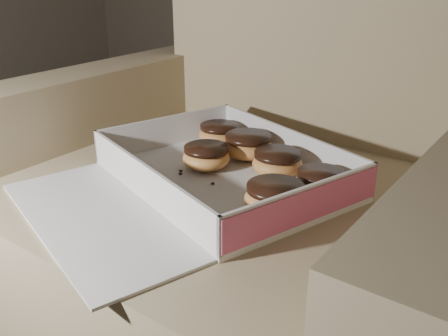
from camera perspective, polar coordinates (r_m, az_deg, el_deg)
The scene contains 13 objects.
armchair at distance 1.05m, azimuth 2.49°, elevation -6.74°, with size 0.96×0.81×1.01m.
bakery_box at distance 0.90m, azimuth -2.25°, elevation -1.54°, with size 0.57×0.61×0.07m.
donut_a at distance 0.96m, azimuth -2.06°, elevation 1.33°, with size 0.09×0.09×0.05m.
donut_b at distance 1.09m, azimuth -0.58°, elevation 3.97°, with size 0.09×0.09×0.04m.
donut_c at distance 0.80m, azimuth 5.85°, elevation -3.41°, with size 0.10×0.10×0.05m.
donut_d at distance 0.87m, azimuth 10.98°, elevation -1.63°, with size 0.09×0.09×0.04m.
donut_e at distance 0.94m, azimuth 6.12°, elevation 0.62°, with size 0.09×0.09×0.05m.
donut_f at distance 1.01m, azimuth 2.77°, elevation 2.60°, with size 0.10×0.10×0.05m.
crumb_a at distance 0.74m, azimuth -1.64°, elevation -7.59°, with size 0.01×0.01×0.00m, color black.
crumb_b at distance 0.90m, azimuth -1.29°, elevation -1.76°, with size 0.01×0.01×0.00m, color black.
crumb_c at distance 0.96m, azimuth -4.98°, elevation -0.31°, with size 0.01×0.01×0.00m, color black.
crumb_d at distance 0.95m, azimuth -5.01°, elevation -0.64°, with size 0.01×0.01×0.00m, color black.
crumb_e at distance 0.80m, azimuth 2.45°, elevation -5.34°, with size 0.01×0.01×0.00m, color black.
Camera 1 is at (0.85, -0.20, 0.84)m, focal length 40.00 mm.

